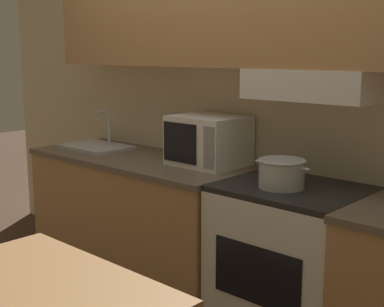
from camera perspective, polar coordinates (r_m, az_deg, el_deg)
ground_plane at (r=3.67m, az=5.71°, el=-14.77°), size 16.00×16.00×0.00m
wall_back at (r=3.25m, az=5.68°, el=10.30°), size 5.36×0.38×2.55m
lower_counter_main at (r=3.70m, az=-5.57°, el=-7.11°), size 1.64×0.67×0.89m
stove_range at (r=2.98m, az=10.43°, el=-11.76°), size 0.74×0.63×0.89m
cooking_pot at (r=2.79m, az=9.54°, el=-2.02°), size 0.33×0.25×0.15m
microwave at (r=3.30m, az=1.78°, el=1.41°), size 0.43×0.38×0.31m
sink_basin at (r=3.95m, az=-10.28°, el=0.80°), size 0.51×0.35×0.27m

